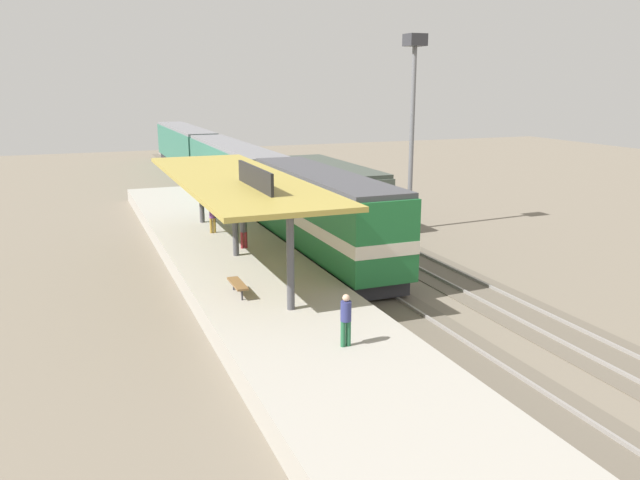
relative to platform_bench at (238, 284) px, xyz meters
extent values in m
plane|color=#706656|center=(8.00, 5.72, -1.34)|extent=(120.00, 120.00, 0.00)
cube|color=#5F5649|center=(6.00, 5.72, -1.32)|extent=(3.20, 110.00, 0.04)
cube|color=gray|center=(5.28, 5.72, -1.26)|extent=(0.10, 110.00, 0.16)
cube|color=gray|center=(6.72, 5.72, -1.26)|extent=(0.10, 110.00, 0.16)
cube|color=#5F5649|center=(10.60, 5.72, -1.32)|extent=(3.20, 110.00, 0.04)
cube|color=gray|center=(9.88, 5.72, -1.26)|extent=(0.10, 110.00, 0.16)
cube|color=gray|center=(11.32, 5.72, -1.26)|extent=(0.10, 110.00, 0.16)
cube|color=#9E998E|center=(1.40, 5.72, -0.89)|extent=(6.00, 44.00, 0.90)
cylinder|color=#47474C|center=(1.40, -2.28, 1.36)|extent=(0.28, 0.28, 3.60)
cylinder|color=#47474C|center=(1.40, 5.72, 1.36)|extent=(0.28, 0.28, 3.60)
cylinder|color=#47474C|center=(1.40, 13.72, 1.36)|extent=(0.28, 0.28, 3.60)
cube|color=#A38E3D|center=(1.40, 5.72, 3.26)|extent=(5.20, 18.00, 0.20)
cube|color=black|center=(1.40, 2.12, 3.81)|extent=(0.12, 4.80, 0.90)
cylinder|color=#333338|center=(0.00, -0.65, -0.23)|extent=(0.07, 0.07, 0.42)
cylinder|color=#333338|center=(0.00, 0.65, -0.23)|extent=(0.07, 0.07, 0.42)
cube|color=brown|center=(0.00, 0.00, 0.02)|extent=(0.44, 1.70, 0.08)
cube|color=#28282D|center=(6.00, 6.16, -0.83)|extent=(2.60, 13.60, 0.70)
cube|color=#1E6B33|center=(6.00, 6.16, 1.27)|extent=(2.90, 14.40, 3.50)
cube|color=#424247|center=(6.00, 6.16, 3.14)|extent=(2.78, 14.11, 0.24)
cube|color=beige|center=(6.00, 6.16, 1.00)|extent=(2.93, 14.43, 0.56)
cube|color=#28282D|center=(6.00, 24.16, -0.83)|extent=(2.60, 19.20, 0.70)
cube|color=#2D6B56|center=(6.00, 24.16, 1.17)|extent=(2.90, 20.00, 3.30)
cube|color=slate|center=(6.00, 24.16, 2.94)|extent=(2.78, 19.60, 0.24)
cube|color=#28282D|center=(6.00, 44.96, -0.83)|extent=(2.60, 19.20, 0.70)
cube|color=#2D6B56|center=(6.00, 44.96, 1.17)|extent=(2.90, 20.00, 3.30)
cube|color=slate|center=(6.00, 44.96, 2.94)|extent=(2.78, 19.60, 0.24)
cube|color=#28282D|center=(10.60, 15.63, -0.83)|extent=(2.50, 11.20, 0.70)
cube|color=#4C564C|center=(10.60, 15.63, 0.82)|extent=(2.80, 12.00, 2.60)
cube|color=#3D453D|center=(10.60, 15.63, 2.24)|extent=(2.69, 11.76, 0.24)
cylinder|color=slate|center=(13.80, 11.04, 4.16)|extent=(0.28, 0.28, 11.00)
cube|color=#333338|center=(13.80, 11.04, 10.01)|extent=(1.10, 1.10, 0.70)
cylinder|color=olive|center=(1.31, 10.80, -0.02)|extent=(0.16, 0.16, 0.84)
cylinder|color=olive|center=(1.49, 10.80, -0.02)|extent=(0.16, 0.16, 0.84)
cylinder|color=#663375|center=(1.40, 10.80, 0.72)|extent=(0.34, 0.34, 0.64)
sphere|color=tan|center=(1.40, 10.80, 1.15)|extent=(0.23, 0.23, 0.23)
cylinder|color=maroon|center=(2.02, 6.93, -0.02)|extent=(0.16, 0.16, 0.84)
cylinder|color=maroon|center=(2.20, 6.93, -0.02)|extent=(0.16, 0.16, 0.84)
cylinder|color=#4C4C51|center=(2.11, 6.93, 0.72)|extent=(0.34, 0.34, 0.64)
sphere|color=tan|center=(2.11, 6.93, 1.15)|extent=(0.23, 0.23, 0.23)
cylinder|color=#23603D|center=(1.81, -6.09, -0.02)|extent=(0.16, 0.16, 0.84)
cylinder|color=#23603D|center=(1.99, -6.09, -0.02)|extent=(0.16, 0.16, 0.84)
cylinder|color=navy|center=(1.90, -6.09, 0.72)|extent=(0.34, 0.34, 0.64)
sphere|color=tan|center=(1.90, -6.09, 1.15)|extent=(0.23, 0.23, 0.23)
camera|label=1|loc=(-5.73, -23.13, 7.61)|focal=35.84mm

